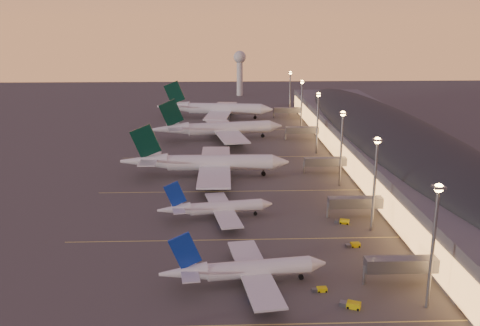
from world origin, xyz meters
name	(u,v)px	position (x,y,z in m)	size (l,w,h in m)	color
ground	(239,232)	(0.00, 0.00, 0.00)	(700.00, 700.00, 0.00)	#474442
airliner_narrow_south	(245,270)	(0.21, -29.03, 3.38)	(36.57, 32.94, 13.06)	silver
airliner_narrow_north	(216,208)	(-6.12, 10.66, 3.09)	(33.42, 30.20, 11.96)	silver
airliner_wide_near	(205,163)	(-10.21, 52.87, 5.01)	(60.69, 55.07, 19.48)	silver
airliner_wide_mid	(218,129)	(-5.68, 113.26, 5.16)	(62.51, 57.67, 20.06)	silver
airliner_wide_far	(215,109)	(-7.63, 168.49, 5.48)	(66.52, 61.11, 21.29)	silver
terminal_building	(387,139)	(61.84, 72.47, 8.78)	(56.35, 255.00, 17.46)	#535359
light_masts	(327,122)	(36.00, 65.00, 17.55)	(2.20, 217.20, 25.90)	slate
radar_tower	(240,66)	(10.00, 260.00, 21.87)	(9.00, 9.00, 32.50)	silver
lane_markings	(235,187)	(0.00, 40.00, 0.01)	(90.00, 180.36, 0.00)	#D8C659
baggage_tug_a	(351,305)	(20.93, -39.44, 0.56)	(4.37, 3.15, 1.22)	#CFBE09
baggage_tug_b	(320,290)	(15.93, -32.82, 0.43)	(3.24, 1.57, 0.94)	#CFBE09
baggage_tug_c	(343,222)	(29.30, 5.27, 0.54)	(4.21, 2.84, 1.17)	#CFBE09
baggage_tug_d	(353,245)	(28.49, -10.60, 0.49)	(3.71, 1.83, 1.07)	#CFBE09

